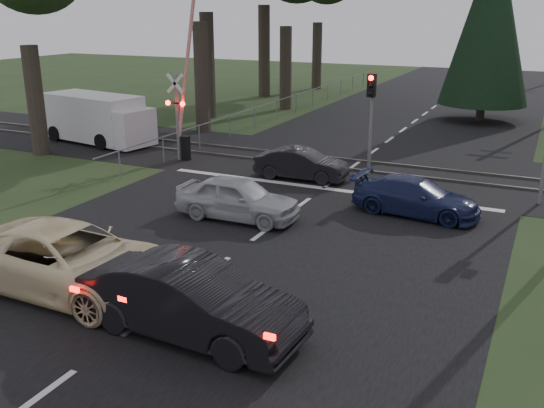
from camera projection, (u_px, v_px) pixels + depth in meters
The scene contains 16 objects.
ground at pixel (214, 269), 15.88m from camera, with size 120.00×120.00×0.00m, color #233819.
road at pixel (339, 177), 24.50m from camera, with size 14.00×100.00×0.01m, color black.
rail_corridor at pixel (354, 166), 26.22m from camera, with size 120.00×8.00×0.01m, color black.
stop_line at pixel (323, 188), 22.95m from camera, with size 13.00×0.35×0.00m, color silver.
rail_near at pixel (348, 169), 25.52m from camera, with size 120.00×0.12×0.10m, color #59544C.
rail_far at pixel (359, 161), 26.90m from camera, with size 120.00×0.12×0.10m, color #59544C.
crossing_signal at pixel (182, 114), 26.61m from camera, with size 1.62×0.38×6.96m.
traffic_signal_center at pixel (371, 107), 23.82m from camera, with size 0.32×0.48×4.10m.
conifer_tree at pixel (490, 18), 35.03m from camera, with size 5.20×5.20×11.00m.
fence_left at pixel (287, 116), 38.41m from camera, with size 0.10×36.00×1.20m, color slate, non-canonical shape.
cream_coupe at pixel (69, 260), 14.44m from camera, with size 2.65×5.75×1.60m, color beige.
dark_hatchback at pixel (191, 300), 12.44m from camera, with size 1.68×4.82×1.59m, color black.
silver_car at pixel (238, 198), 19.45m from camera, with size 1.64×4.06×1.38m, color #A9ACB1.
blue_sedan at pixel (416, 197), 19.88m from camera, with size 1.70×4.18×1.21m, color #182048.
dark_car_far at pixel (301, 164), 24.04m from camera, with size 1.29×3.69×1.22m, color black.
white_van at pixel (99, 119), 30.38m from camera, with size 6.40×3.16×2.39m.
Camera 1 is at (7.56, -12.56, 6.52)m, focal length 40.00 mm.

